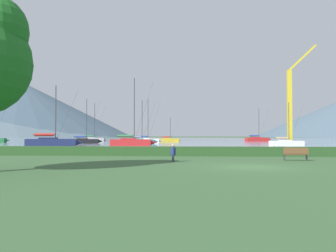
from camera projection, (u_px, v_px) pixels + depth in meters
The scene contains 17 objects.
ground_plane at pixel (253, 167), 20.66m from camera, with size 1000.00×1000.00×0.00m, color #385B33.
harbor_water at pixel (202, 139), 157.26m from camera, with size 320.00×246.00×0.00m, color #8499A8.
hedge_line at pixel (232, 151), 31.64m from camera, with size 80.00×1.20×0.83m, color #284C23.
sailboat_slip_0 at pixel (146, 140), 85.95m from camera, with size 7.45×3.12×10.51m.
sailboat_slip_4 at pixel (131, 142), 62.70m from camera, with size 8.29×3.11×11.92m.
sailboat_slip_5 at pixel (52, 142), 58.96m from camera, with size 9.30×4.97×10.14m.
sailboat_slip_6 at pixel (84, 141), 79.61m from camera, with size 7.41×3.54×10.04m.
sailboat_slip_7 at pixel (140, 141), 75.08m from camera, with size 7.15×2.68×9.22m.
sailboat_slip_8 at pixel (287, 143), 61.55m from camera, with size 6.63×2.90×7.52m.
sailboat_slip_10 at pixel (93, 139), 104.23m from camera, with size 8.03×3.19×11.22m.
sailboat_slip_11 at pixel (169, 140), 101.19m from camera, with size 6.67×3.39×6.96m.
sailboat_slip_12 at pixel (257, 139), 108.01m from camera, with size 8.30×3.94×10.09m.
park_bench_near_path at pixel (296, 153), 25.74m from camera, with size 1.76×0.61×0.95m.
person_seated_viewer at pixel (173, 152), 24.63m from camera, with size 0.36×0.57×1.25m.
dock_crane at pixel (291, 111), 68.29m from camera, with size 6.14×2.00×19.25m.
distant_hill_central_peak at pixel (2, 114), 399.18m from camera, with size 292.43×292.43×50.52m, color slate.
distant_hill_far_shoulder at pixel (22, 110), 394.19m from camera, with size 242.97×242.97×60.36m, color #425666.
Camera 1 is at (-3.41, -21.02, 1.85)m, focal length 38.16 mm.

